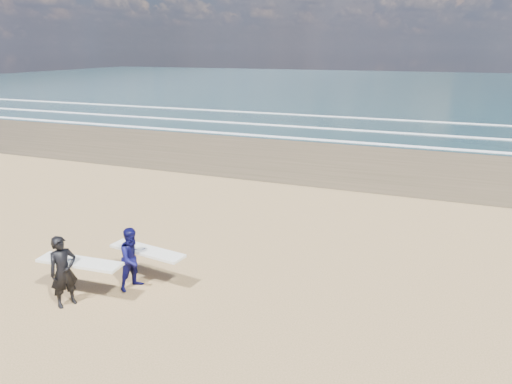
% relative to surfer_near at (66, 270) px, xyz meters
% --- Properties ---
extents(surfer_near, '(2.23, 1.08, 1.81)m').
position_rel_surfer_near_xyz_m(surfer_near, '(0.00, 0.00, 0.00)').
color(surfer_near, black).
rests_on(surfer_near, ground).
extents(surfer_far, '(2.25, 1.25, 1.69)m').
position_rel_surfer_near_xyz_m(surfer_far, '(1.06, 1.30, -0.07)').
color(surfer_far, '#0C0C44').
rests_on(surfer_far, ground).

